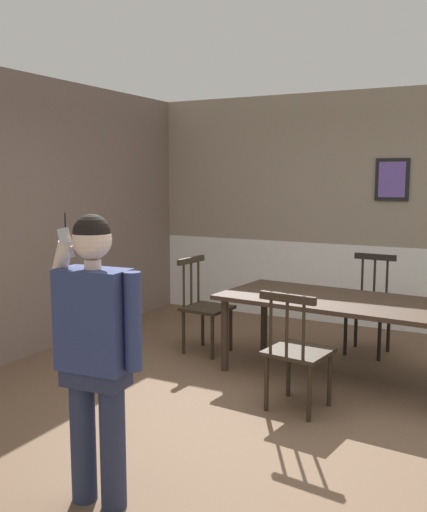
% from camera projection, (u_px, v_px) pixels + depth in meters
% --- Properties ---
extents(ground_plane, '(6.50, 6.50, 0.00)m').
position_uv_depth(ground_plane, '(277.00, 412.00, 4.45)').
color(ground_plane, brown).
extents(room_back_partition, '(5.59, 0.17, 2.79)m').
position_uv_depth(room_back_partition, '(369.00, 215.00, 6.87)').
color(room_back_partition, gray).
rests_on(room_back_partition, ground_plane).
extents(room_left_partition, '(0.13, 5.91, 2.79)m').
position_uv_depth(room_left_partition, '(4.00, 219.00, 5.53)').
color(room_left_partition, '#756056').
rests_on(room_left_partition, ground_plane).
extents(dining_table, '(2.18, 1.17, 0.72)m').
position_uv_depth(dining_table, '(339.00, 306.00, 5.15)').
color(dining_table, '#38281E').
rests_on(dining_table, ground_plane).
extents(chair_near_window, '(0.48, 0.48, 0.97)m').
position_uv_depth(chair_near_window, '(204.00, 306.00, 5.94)').
color(chair_near_window, '#2D2319').
rests_on(chair_near_window, ground_plane).
extents(chair_by_doorway, '(0.51, 0.51, 0.94)m').
position_uv_depth(chair_by_doorway, '(297.00, 351.00, 4.44)').
color(chair_by_doorway, '#2D2319').
rests_on(chair_by_doorway, ground_plane).
extents(chair_at_table_head, '(0.45, 0.45, 1.00)m').
position_uv_depth(chair_at_table_head, '(369.00, 307.00, 5.91)').
color(chair_at_table_head, black).
rests_on(chair_at_table_head, ground_plane).
extents(person_figure, '(0.55, 0.24, 1.61)m').
position_uv_depth(person_figure, '(96.00, 344.00, 3.09)').
color(person_figure, '#282E49').
rests_on(person_figure, ground_plane).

